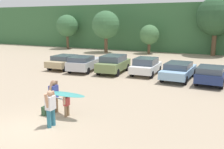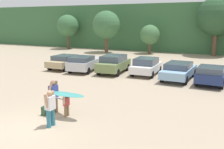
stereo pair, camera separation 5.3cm
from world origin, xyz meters
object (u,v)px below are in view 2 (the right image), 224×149
(backpack_dropped, at_px, (45,111))
(person_child, at_px, (66,103))
(parked_car_silver, at_px, (84,63))
(person_companion, at_px, (50,106))
(surfboard_white, at_px, (56,97))
(parked_car_navy, at_px, (212,74))
(parked_car_sky_blue, at_px, (179,70))
(parked_car_tan, at_px, (66,61))
(parked_car_white, at_px, (146,66))
(person_adult, at_px, (54,95))
(parked_car_olive_green, at_px, (114,63))
(surfboard_teal, at_px, (65,94))

(backpack_dropped, bearing_deg, person_child, 15.83)
(parked_car_silver, relative_size, person_companion, 2.69)
(person_companion, relative_size, surfboard_white, 0.89)
(parked_car_navy, bearing_deg, backpack_dropped, 148.67)
(parked_car_sky_blue, bearing_deg, parked_car_silver, 94.14)
(parked_car_tan, height_order, person_companion, person_companion)
(parked_car_white, bearing_deg, person_adult, 171.96)
(parked_car_olive_green, height_order, surfboard_white, parked_car_olive_green)
(parked_car_silver, bearing_deg, person_adult, -164.31)
(parked_car_sky_blue, relative_size, surfboard_teal, 2.27)
(parked_car_sky_blue, bearing_deg, surfboard_white, 160.24)
(parked_car_olive_green, height_order, parked_car_white, parked_car_olive_green)
(parked_car_white, distance_m, person_companion, 12.54)
(parked_car_tan, bearing_deg, person_companion, -148.43)
(parked_car_white, xyz_separation_m, person_child, (-0.46, -11.21, -0.12))
(parked_car_navy, relative_size, person_adult, 2.78)
(parked_car_white, height_order, parked_car_sky_blue, parked_car_white)
(person_child, relative_size, backpack_dropped, 2.60)
(parked_car_olive_green, bearing_deg, parked_car_silver, 95.57)
(parked_car_silver, xyz_separation_m, person_child, (5.19, -10.23, -0.12))
(parked_car_sky_blue, relative_size, person_child, 4.11)
(parked_car_silver, bearing_deg, backpack_dropped, -166.23)
(parked_car_olive_green, distance_m, backpack_dropped, 11.10)
(parked_car_white, relative_size, backpack_dropped, 8.78)
(parked_car_silver, relative_size, person_child, 3.85)
(person_child, bearing_deg, parked_car_olive_green, -75.85)
(parked_car_olive_green, relative_size, parked_car_navy, 0.90)
(parked_car_white, height_order, surfboard_white, parked_car_white)
(person_companion, bearing_deg, person_child, -84.71)
(parked_car_white, bearing_deg, parked_car_olive_green, 98.74)
(parked_car_sky_blue, xyz_separation_m, person_companion, (-3.30, -11.80, 0.19))
(parked_car_olive_green, bearing_deg, person_child, -171.29)
(parked_car_white, distance_m, person_child, 11.22)
(parked_car_tan, height_order, surfboard_teal, parked_car_tan)
(parked_car_tan, height_order, parked_car_sky_blue, parked_car_sky_blue)
(parked_car_white, bearing_deg, person_companion, 177.01)
(person_companion, bearing_deg, backpack_dropped, -39.67)
(parked_car_olive_green, xyz_separation_m, parked_car_sky_blue, (5.82, -0.22, -0.10))
(parked_car_olive_green, bearing_deg, surfboard_teal, -171.19)
(parked_car_navy, xyz_separation_m, person_adult, (-6.73, -10.11, 0.21))
(parked_car_silver, distance_m, person_child, 11.47)
(parked_car_silver, bearing_deg, surfboard_white, -163.72)
(parked_car_white, xyz_separation_m, person_adult, (-1.32, -11.09, 0.19))
(parked_car_tan, relative_size, backpack_dropped, 9.32)
(person_adult, bearing_deg, backpack_dropped, 62.83)
(person_child, distance_m, backpack_dropped, 1.21)
(backpack_dropped, bearing_deg, parked_car_tan, 120.78)
(parked_car_silver, xyz_separation_m, parked_car_olive_green, (2.77, 0.47, 0.07))
(parked_car_silver, xyz_separation_m, parked_car_navy, (11.08, 0.00, -0.02))
(person_adult, height_order, backpack_dropped, person_adult)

